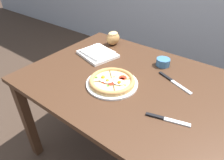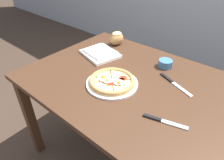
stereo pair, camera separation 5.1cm
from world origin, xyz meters
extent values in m
plane|color=#3D2D23|center=(0.00, 0.00, 0.00)|extent=(12.00, 12.00, 0.00)
cube|color=#422819|center=(0.00, 0.00, 0.74)|extent=(1.24, 0.94, 0.03)
cube|color=#422819|center=(-0.57, -0.42, 0.36)|extent=(0.06, 0.06, 0.72)
cube|color=#422819|center=(-0.57, 0.42, 0.36)|extent=(0.06, 0.06, 0.72)
cube|color=#422819|center=(0.57, 0.42, 0.36)|extent=(0.06, 0.06, 0.72)
cylinder|color=white|center=(-0.03, -0.11, 0.76)|extent=(0.30, 0.30, 0.01)
cylinder|color=tan|center=(-0.03, -0.11, 0.77)|extent=(0.27, 0.27, 0.01)
cylinder|color=#E0CC84|center=(-0.03, -0.11, 0.78)|extent=(0.23, 0.23, 0.00)
torus|color=tan|center=(-0.03, -0.11, 0.78)|extent=(0.27, 0.27, 0.03)
cube|color=#472D19|center=(-0.07, -0.07, 0.78)|extent=(0.08, 0.08, 0.00)
cube|color=#472D19|center=(-0.07, -0.15, 0.78)|extent=(0.08, 0.08, 0.00)
cube|color=#472D19|center=(0.01, -0.15, 0.78)|extent=(0.08, 0.08, 0.00)
cube|color=#472D19|center=(0.01, -0.07, 0.78)|extent=(0.08, 0.08, 0.00)
cylinder|color=red|center=(0.01, -0.07, 0.78)|extent=(0.03, 0.03, 0.00)
cylinder|color=red|center=(0.00, -0.05, 0.78)|extent=(0.05, 0.05, 0.00)
cylinder|color=red|center=(-0.06, -0.15, 0.78)|extent=(0.04, 0.04, 0.00)
cylinder|color=red|center=(-0.02, -0.14, 0.78)|extent=(0.04, 0.04, 0.00)
ellipsoid|color=white|center=(-0.05, -0.13, 0.79)|extent=(0.07, 0.07, 0.01)
sphere|color=#F4AD1E|center=(-0.04, -0.14, 0.79)|extent=(0.02, 0.02, 0.02)
ellipsoid|color=white|center=(-0.08, -0.13, 0.79)|extent=(0.05, 0.07, 0.01)
sphere|color=#F4AD1E|center=(-0.08, -0.13, 0.79)|extent=(0.02, 0.02, 0.02)
ellipsoid|color=white|center=(0.01, -0.11, 0.79)|extent=(0.09, 0.08, 0.01)
sphere|color=orange|center=(0.02, -0.11, 0.79)|extent=(0.02, 0.02, 0.02)
cylinder|color=#386B23|center=(-0.02, -0.17, 0.78)|extent=(0.01, 0.01, 0.00)
cylinder|color=#386B23|center=(-0.05, -0.07, 0.78)|extent=(0.01, 0.01, 0.00)
cylinder|color=#386B23|center=(0.00, -0.10, 0.78)|extent=(0.02, 0.02, 0.00)
cylinder|color=#386B23|center=(-0.02, -0.14, 0.78)|extent=(0.01, 0.01, 0.00)
cylinder|color=#386B23|center=(-0.13, -0.14, 0.78)|extent=(0.02, 0.02, 0.00)
cylinder|color=#477A2D|center=(-0.04, -0.11, 0.78)|extent=(0.01, 0.01, 0.00)
cylinder|color=#386B23|center=(-0.01, -0.06, 0.78)|extent=(0.01, 0.01, 0.00)
cylinder|color=#477A2D|center=(0.05, -0.10, 0.78)|extent=(0.01, 0.01, 0.00)
cylinder|color=teal|center=(0.11, 0.27, 0.78)|extent=(0.09, 0.09, 0.05)
cylinder|color=gold|center=(0.11, 0.27, 0.78)|extent=(0.07, 0.07, 0.03)
cylinder|color=teal|center=(0.15, 0.27, 0.78)|extent=(0.01, 0.01, 0.05)
cylinder|color=teal|center=(0.14, 0.30, 0.78)|extent=(0.01, 0.01, 0.05)
cylinder|color=teal|center=(0.11, 0.32, 0.78)|extent=(0.01, 0.01, 0.05)
cylinder|color=teal|center=(0.07, 0.30, 0.78)|extent=(0.01, 0.01, 0.05)
cylinder|color=teal|center=(0.06, 0.27, 0.78)|extent=(0.01, 0.01, 0.05)
cylinder|color=teal|center=(0.07, 0.24, 0.78)|extent=(0.01, 0.01, 0.05)
cylinder|color=teal|center=(0.11, 0.23, 0.78)|extent=(0.01, 0.01, 0.05)
cylinder|color=teal|center=(0.14, 0.24, 0.78)|extent=(0.01, 0.01, 0.05)
cube|color=white|center=(-0.34, 0.12, 0.76)|extent=(0.30, 0.27, 0.02)
cube|color=white|center=(-0.34, 0.12, 0.78)|extent=(0.24, 0.21, 0.02)
ellipsoid|color=#B27F47|center=(-0.36, 0.34, 0.80)|extent=(0.11, 0.13, 0.10)
ellipsoid|color=#EAB775|center=(-0.36, 0.34, 0.84)|extent=(0.08, 0.09, 0.03)
cube|color=silver|center=(0.30, 0.11, 0.75)|extent=(0.15, 0.07, 0.01)
cube|color=black|center=(0.18, 0.15, 0.76)|extent=(0.11, 0.05, 0.01)
cube|color=silver|center=(0.39, -0.17, 0.75)|extent=(0.12, 0.05, 0.01)
cube|color=black|center=(0.29, -0.20, 0.76)|extent=(0.09, 0.04, 0.01)
camera|label=1|loc=(0.54, -0.87, 1.44)|focal=32.00mm
camera|label=2|loc=(0.58, -0.83, 1.44)|focal=32.00mm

